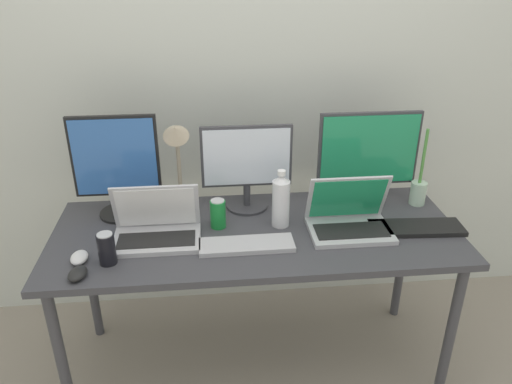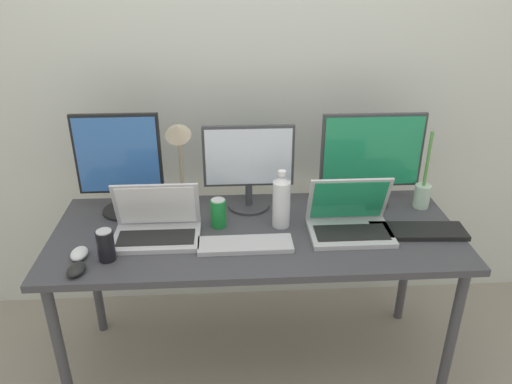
{
  "view_description": "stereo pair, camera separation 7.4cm",
  "coord_description": "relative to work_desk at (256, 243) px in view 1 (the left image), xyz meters",
  "views": [
    {
      "loc": [
        -0.18,
        -1.81,
        1.81
      ],
      "look_at": [
        0.0,
        0.0,
        0.92
      ],
      "focal_mm": 35.0,
      "sensor_mm": 36.0,
      "label": 1
    },
    {
      "loc": [
        -0.11,
        -1.82,
        1.81
      ],
      "look_at": [
        0.0,
        0.0,
        0.92
      ],
      "focal_mm": 35.0,
      "sensor_mm": 36.0,
      "label": 2
    }
  ],
  "objects": [
    {
      "name": "work_desk",
      "position": [
        0.0,
        0.0,
        0.0
      ],
      "size": [
        1.71,
        0.68,
        0.74
      ],
      "color": "#424247",
      "rests_on": "ground"
    },
    {
      "name": "soda_can_by_laptop",
      "position": [
        -0.16,
        0.05,
        0.13
      ],
      "size": [
        0.07,
        0.07,
        0.13
      ],
      "color": "#197F33",
      "rests_on": "work_desk"
    },
    {
      "name": "monitor_left",
      "position": [
        -0.58,
        0.2,
        0.31
      ],
      "size": [
        0.37,
        0.2,
        0.46
      ],
      "color": "black",
      "rests_on": "work_desk"
    },
    {
      "name": "keyboard_main",
      "position": [
        -0.05,
        -0.13,
        0.08
      ],
      "size": [
        0.38,
        0.13,
        0.02
      ],
      "primitive_type": "cube",
      "rotation": [
        0.0,
        0.0,
        0.01
      ],
      "color": "#B2B2B7",
      "rests_on": "work_desk"
    },
    {
      "name": "mouse_by_laptop",
      "position": [
        -0.67,
        -0.27,
        0.08
      ],
      "size": [
        0.08,
        0.1,
        0.03
      ],
      "primitive_type": "ellipsoid",
      "rotation": [
        0.0,
        0.0,
        -0.21
      ],
      "color": "black",
      "rests_on": "work_desk"
    },
    {
      "name": "bamboo_vase",
      "position": [
        0.77,
        0.17,
        0.13
      ],
      "size": [
        0.07,
        0.07,
        0.36
      ],
      "color": "#B2D1B7",
      "rests_on": "work_desk"
    },
    {
      "name": "keyboard_aux",
      "position": [
        0.67,
        -0.06,
        0.08
      ],
      "size": [
        0.4,
        0.16,
        0.02
      ],
      "primitive_type": "cube",
      "rotation": [
        0.0,
        0.0,
        -0.06
      ],
      "color": "black",
      "rests_on": "work_desk"
    },
    {
      "name": "soda_can_near_keyboard",
      "position": [
        -0.58,
        -0.19,
        0.13
      ],
      "size": [
        0.07,
        0.07,
        0.13
      ],
      "color": "black",
      "rests_on": "work_desk"
    },
    {
      "name": "water_bottle",
      "position": [
        0.11,
        0.04,
        0.18
      ],
      "size": [
        0.08,
        0.08,
        0.25
      ],
      "color": "silver",
      "rests_on": "work_desk"
    },
    {
      "name": "monitor_center",
      "position": [
        -0.02,
        0.22,
        0.28
      ],
      "size": [
        0.4,
        0.19,
        0.39
      ],
      "color": "#38383D",
      "rests_on": "work_desk"
    },
    {
      "name": "laptop_secondary",
      "position": [
        0.39,
        -0.03,
        0.12
      ],
      "size": [
        0.34,
        0.24,
        0.24
      ],
      "color": "#B7B7BC",
      "rests_on": "work_desk"
    },
    {
      "name": "monitor_right",
      "position": [
        0.53,
        0.22,
        0.3
      ],
      "size": [
        0.46,
        0.2,
        0.43
      ],
      "color": "#38383D",
      "rests_on": "work_desk"
    },
    {
      "name": "laptop_silver",
      "position": [
        -0.41,
        -0.03,
        0.12
      ],
      "size": [
        0.35,
        0.22,
        0.23
      ],
      "color": "#B7B7BC",
      "rests_on": "work_desk"
    },
    {
      "name": "ground_plane",
      "position": [
        0.0,
        0.0,
        -0.67
      ],
      "size": [
        16.0,
        16.0,
        0.0
      ],
      "primitive_type": "plane",
      "color": "gray"
    },
    {
      "name": "desk_lamp",
      "position": [
        -0.32,
        0.18,
        0.37
      ],
      "size": [
        0.11,
        0.18,
        0.45
      ],
      "color": "tan",
      "rests_on": "work_desk"
    },
    {
      "name": "wall_back",
      "position": [
        0.0,
        0.59,
        0.63
      ],
      "size": [
        7.0,
        0.08,
        2.6
      ],
      "primitive_type": "cube",
      "color": "silver",
      "rests_on": "ground"
    },
    {
      "name": "mouse_by_keyboard",
      "position": [
        -0.69,
        -0.16,
        0.08
      ],
      "size": [
        0.07,
        0.1,
        0.03
      ],
      "primitive_type": "ellipsoid",
      "rotation": [
        0.0,
        0.0,
        0.02
      ],
      "color": "silver",
      "rests_on": "work_desk"
    }
  ]
}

